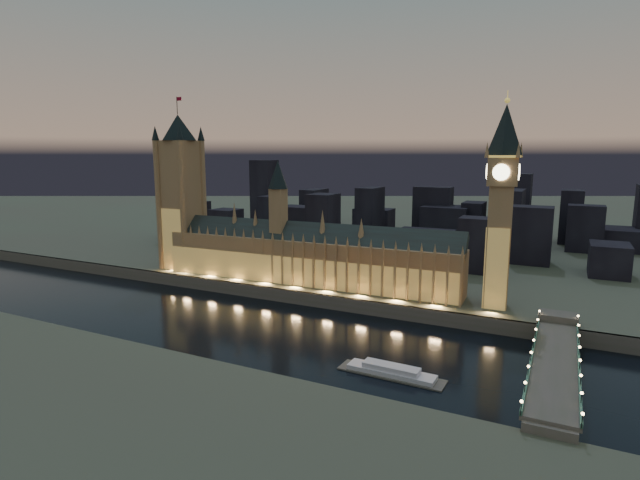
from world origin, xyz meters
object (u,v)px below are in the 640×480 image
at_px(victoria_tower, 181,185).
at_px(westminster_bridge, 554,365).
at_px(palace_of_westminster, 304,255).
at_px(river_boat, 391,372).
at_px(elizabeth_tower, 502,190).

relative_size(victoria_tower, westminster_bridge, 1.07).
distance_m(palace_of_westminster, river_boat, 129.67).
relative_size(palace_of_westminster, river_boat, 4.50).
distance_m(westminster_bridge, river_boat, 65.44).
xyz_separation_m(westminster_bridge, river_boat, (-60.00, -25.74, -4.43)).
bearing_deg(elizabeth_tower, westminster_bridge, -64.32).
bearing_deg(westminster_bridge, river_boat, -156.78).
height_order(palace_of_westminster, westminster_bridge, palace_of_westminster).
bearing_deg(westminster_bridge, palace_of_westminster, 156.38).
relative_size(palace_of_westminster, victoria_tower, 1.66).
bearing_deg(westminster_bridge, victoria_tower, 165.31).
height_order(victoria_tower, river_boat, victoria_tower).
relative_size(palace_of_westminster, westminster_bridge, 1.79).
relative_size(westminster_bridge, river_boat, 2.52).
distance_m(palace_of_westminster, westminster_bridge, 163.96).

